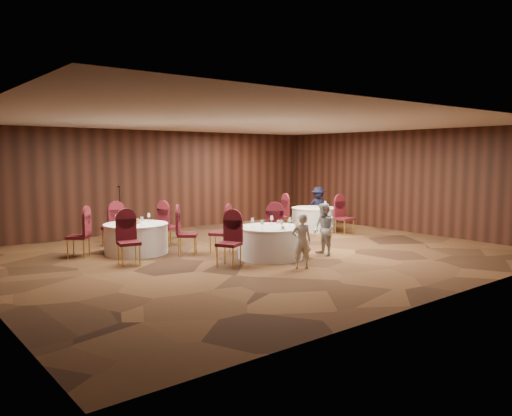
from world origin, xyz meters
TOP-DOWN VIEW (x-y plane):
  - ground at (0.00, 0.00)m, footprint 12.00×12.00m
  - room_shell at (0.00, 0.00)m, footprint 12.00×12.00m
  - table_main at (-0.03, -0.63)m, footprint 1.54×1.54m
  - table_left at (-2.25, 1.86)m, footprint 1.56×1.56m
  - table_right at (3.89, 1.82)m, footprint 1.44×1.44m
  - chairs_main at (-0.34, 0.05)m, footprint 2.92×2.07m
  - chairs_left at (-2.24, 1.88)m, footprint 3.14×2.95m
  - chairs_right at (3.36, 1.40)m, footprint 1.89×2.11m
  - tabletop_main at (0.10, -0.74)m, footprint 1.09×0.98m
  - tabletop_left at (-2.25, 1.86)m, footprint 0.86×0.85m
  - tabletop_right at (4.11, 1.54)m, footprint 0.08×0.08m
  - mic_stand at (-1.77, 3.91)m, footprint 0.24×0.24m
  - woman_a at (-0.21, -1.87)m, footprint 0.52×0.46m
  - woman_b at (1.18, -1.20)m, footprint 0.59×0.70m
  - man_c at (4.77, 2.49)m, footprint 0.92×0.99m

SIDE VIEW (x-z plane):
  - ground at x=0.00m, z-range 0.00..0.00m
  - table_left at x=-2.25m, z-range 0.01..0.75m
  - table_main at x=-0.03m, z-range 0.01..0.75m
  - table_right at x=3.89m, z-range 0.01..0.75m
  - mic_stand at x=-1.77m, z-range -0.33..1.23m
  - chairs_main at x=-0.34m, z-range 0.00..1.00m
  - chairs_left at x=-2.24m, z-range 0.00..1.00m
  - chairs_right at x=3.36m, z-range 0.00..1.00m
  - woman_a at x=-0.21m, z-range 0.00..1.19m
  - woman_b at x=1.18m, z-range 0.00..1.27m
  - man_c at x=4.77m, z-range 0.00..1.34m
  - tabletop_left at x=-2.25m, z-range 0.71..0.93m
  - tabletop_main at x=0.10m, z-range 0.74..0.95m
  - tabletop_right at x=4.11m, z-range 0.79..1.01m
  - room_shell at x=0.00m, z-range -4.04..7.96m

